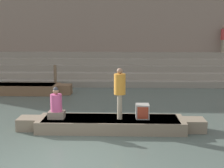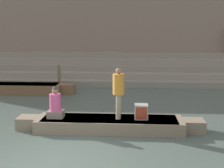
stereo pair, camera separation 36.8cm
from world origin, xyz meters
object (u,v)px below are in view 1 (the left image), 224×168
(tv_set, at_px, (142,111))
(moored_boat_shore, at_px, (12,89))
(mooring_post, at_px, (55,77))
(person_on_steps, at_px, (223,37))
(person_rowing, at_px, (56,106))
(rowboat_main, at_px, (111,124))
(person_standing, at_px, (120,90))

(tv_set, bearing_deg, moored_boat_shore, 145.17)
(mooring_post, distance_m, person_on_steps, 10.76)
(moored_boat_shore, bearing_deg, person_rowing, -63.38)
(mooring_post, bearing_deg, person_on_steps, 20.22)
(moored_boat_shore, relative_size, person_on_steps, 3.60)
(tv_set, xyz_separation_m, mooring_post, (-4.23, 6.69, 0.04))
(moored_boat_shore, distance_m, person_on_steps, 13.03)
(rowboat_main, bearing_deg, mooring_post, 114.08)
(rowboat_main, distance_m, person_standing, 1.14)
(rowboat_main, xyz_separation_m, mooring_post, (-3.22, 6.71, 0.45))
(tv_set, distance_m, moored_boat_shore, 8.22)
(moored_boat_shore, height_order, person_on_steps, person_on_steps)
(person_standing, relative_size, mooring_post, 1.23)
(person_rowing, height_order, mooring_post, person_rowing)
(rowboat_main, height_order, person_on_steps, person_on_steps)
(person_on_steps, bearing_deg, person_standing, 139.98)
(rowboat_main, distance_m, mooring_post, 7.46)
(rowboat_main, distance_m, tv_set, 1.09)
(person_on_steps, bearing_deg, tv_set, 142.99)
(person_standing, relative_size, moored_boat_shore, 0.27)
(person_standing, distance_m, person_on_steps, 12.24)
(person_standing, bearing_deg, tv_set, 3.70)
(moored_boat_shore, bearing_deg, person_on_steps, 17.43)
(person_standing, distance_m, moored_boat_shore, 7.76)
(rowboat_main, xyz_separation_m, moored_boat_shore, (-5.13, 5.48, 0.05))
(person_standing, height_order, mooring_post, person_standing)
(rowboat_main, height_order, tv_set, tv_set)
(rowboat_main, relative_size, person_standing, 3.70)
(moored_boat_shore, bearing_deg, rowboat_main, -51.87)
(person_rowing, height_order, tv_set, person_rowing)
(rowboat_main, distance_m, moored_boat_shore, 7.51)
(person_standing, height_order, tv_set, person_standing)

